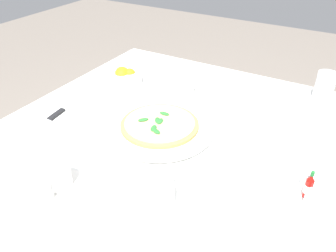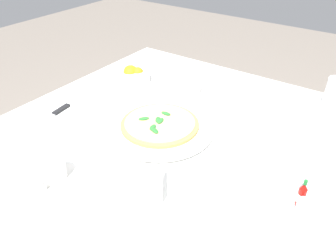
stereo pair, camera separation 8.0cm
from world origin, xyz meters
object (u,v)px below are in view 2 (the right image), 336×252
coffee_cup_back_corner (191,88)px  salt_shaker (302,207)px  pepper_shaker (300,190)px  menu_card (162,183)px  hot_sauce_bottle (302,195)px  citrus_bowl (132,75)px  napkin_folded (52,119)px  coffee_cup_far_right (300,113)px  coffee_cup_left_edge (51,170)px  water_glass_right_edge (335,95)px  pizza_plate (160,127)px  pizza (160,124)px  dinner_knife (51,116)px

coffee_cup_back_corner → salt_shaker: bearing=55.1°
pepper_shaker → menu_card: (0.19, -0.30, 0.00)m
hot_sauce_bottle → citrus_bowl: bearing=-110.9°
citrus_bowl → napkin_folded: bearing=-2.3°
hot_sauce_bottle → pepper_shaker: bearing=-160.3°
coffee_cup_far_right → citrus_bowl: bearing=-81.8°
coffee_cup_left_edge → citrus_bowl: size_ratio=0.87×
coffee_cup_back_corner → citrus_bowl: citrus_bowl is taller
water_glass_right_edge → coffee_cup_far_right: bearing=-24.3°
pizza_plate → hot_sauce_bottle: (0.07, 0.48, 0.02)m
pepper_shaker → coffee_cup_far_right: bearing=-163.5°
pizza_plate → menu_card: (0.23, 0.17, 0.02)m
coffee_cup_back_corner → menu_card: menu_card is taller
pizza → water_glass_right_edge: (-0.49, 0.43, 0.02)m
hot_sauce_bottle → pepper_shaker: hot_sauce_bottle is taller
dinner_knife → salt_shaker: bearing=88.5°
citrus_bowl → salt_shaker: citrus_bowl is taller
coffee_cup_back_corner → dinner_knife: coffee_cup_back_corner is taller
pizza_plate → napkin_folded: size_ratio=1.62×
pizza_plate → salt_shaker: size_ratio=6.39×
coffee_cup_back_corner → coffee_cup_left_edge: (0.64, -0.04, 0.01)m
coffee_cup_left_edge → menu_card: size_ratio=1.74×
coffee_cup_far_right → menu_card: bearing=-18.3°
dinner_knife → menu_card: 0.51m
pizza → water_glass_right_edge: size_ratio=2.30×
dinner_knife → salt_shaker: size_ratio=3.48×
pizza → citrus_bowl: bearing=-126.4°
citrus_bowl → hot_sauce_bottle: bearing=69.1°
dinner_knife → coffee_cup_far_right: bearing=119.4°
pizza → water_glass_right_edge: water_glass_right_edge is taller
coffee_cup_far_right → citrus_bowl: size_ratio=0.87×
water_glass_right_edge → pepper_shaker: (0.53, 0.04, -0.02)m
salt_shaker → citrus_bowl: bearing=-112.4°
pizza_plate → water_glass_right_edge: bearing=138.7°
coffee_cup_back_corner → pepper_shaker: bearing=58.3°
pizza_plate → dinner_knife: bearing=-62.2°
coffee_cup_back_corner → menu_card: bearing=24.0°
pizza → coffee_cup_far_right: (-0.33, 0.36, 0.00)m
citrus_bowl → menu_card: 0.68m
pizza → napkin_folded: size_ratio=1.17×
hot_sauce_bottle → menu_card: size_ratio=1.11×
pizza → salt_shaker: (0.10, 0.49, 0.00)m
coffee_cup_left_edge → water_glass_right_edge: bearing=148.2°
menu_card → pizza: bearing=0.6°
coffee_cup_left_edge → coffee_cup_far_right: coffee_cup_left_edge is taller
coffee_cup_left_edge → pepper_shaker: 0.65m
coffee_cup_back_corner → coffee_cup_far_right: (-0.05, 0.41, 0.00)m
pizza → coffee_cup_back_corner: size_ratio=1.99×
napkin_folded → dinner_knife: size_ratio=1.13×
coffee_cup_back_corner → menu_card: 0.56m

